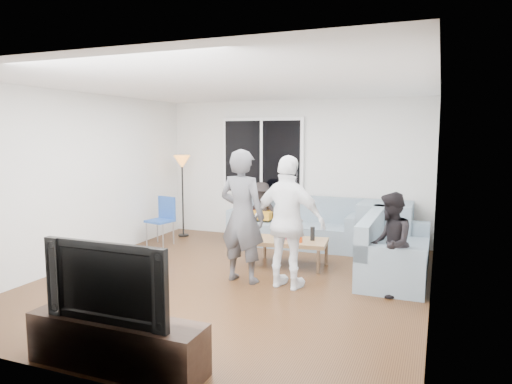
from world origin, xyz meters
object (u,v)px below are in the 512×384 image
at_px(player_left, 242,216).
at_px(spectator_right, 390,244).
at_px(television, 114,279).
at_px(spectator_back, 261,212).
at_px(player_right, 288,222).
at_px(sofa_right_section, 396,246).
at_px(side_chair, 160,221).
at_px(sofa_back_section, 294,222).
at_px(coffee_table, 290,253).
at_px(floor_lamp, 183,196).
at_px(tv_console, 117,343).

distance_m(player_left, spectator_right, 1.92).
bearing_deg(television, spectator_back, 96.31).
height_order(player_right, spectator_back, player_right).
height_order(sofa_right_section, side_chair, side_chair).
distance_m(sofa_back_section, television, 4.78).
xyz_separation_m(side_chair, spectator_back, (1.58, 0.93, 0.12)).
bearing_deg(sofa_right_section, coffee_table, 93.59).
relative_size(side_chair, spectator_right, 0.67).
height_order(coffee_table, spectator_back, spectator_back).
bearing_deg(player_right, side_chair, -16.45).
distance_m(player_right, spectator_right, 1.28).
xyz_separation_m(coffee_table, spectator_back, (-0.97, 1.31, 0.35)).
height_order(coffee_table, floor_lamp, floor_lamp).
height_order(sofa_right_section, coffee_table, sofa_right_section).
xyz_separation_m(sofa_right_section, television, (-1.96, -3.58, 0.35)).
bearing_deg(floor_lamp, player_left, -44.44).
bearing_deg(sofa_back_section, sofa_right_section, -32.73).
bearing_deg(sofa_back_section, spectator_back, 177.34).
xyz_separation_m(sofa_back_section, coffee_table, (0.32, -1.28, -0.22)).
distance_m(spectator_back, tv_console, 4.84).
distance_m(side_chair, television, 4.42).
bearing_deg(spectator_back, floor_lamp, -161.91).
bearing_deg(player_right, sofa_back_section, -65.94).
relative_size(floor_lamp, player_left, 0.87).
bearing_deg(coffee_table, player_right, -73.92).
relative_size(coffee_table, television, 0.93).
height_order(coffee_table, side_chair, side_chair).
distance_m(coffee_table, floor_lamp, 2.87).
relative_size(player_left, spectator_back, 1.61).
bearing_deg(sofa_back_section, floor_lamp, -177.52).
distance_m(player_left, tv_console, 2.63).
height_order(player_right, television, player_right).
height_order(spectator_right, spectator_back, spectator_right).
bearing_deg(player_right, player_left, 7.03).
relative_size(sofa_back_section, side_chair, 2.67).
relative_size(coffee_table, side_chair, 1.28).
distance_m(coffee_table, tv_console, 3.52).
distance_m(player_left, television, 2.55).
bearing_deg(sofa_back_section, player_left, -91.33).
bearing_deg(sofa_right_section, spectator_right, -180.00).
xyz_separation_m(side_chair, floor_lamp, (0.00, 0.80, 0.35)).
relative_size(sofa_right_section, player_right, 1.17).
bearing_deg(coffee_table, sofa_back_section, 104.12).
bearing_deg(spectator_back, player_left, -61.77).
height_order(side_chair, player_right, player_right).
distance_m(spectator_right, television, 3.35).
bearing_deg(television, side_chair, 118.61).
distance_m(sofa_back_section, floor_lamp, 2.26).
distance_m(sofa_right_section, spectator_back, 2.77).
bearing_deg(spectator_right, television, -41.50).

